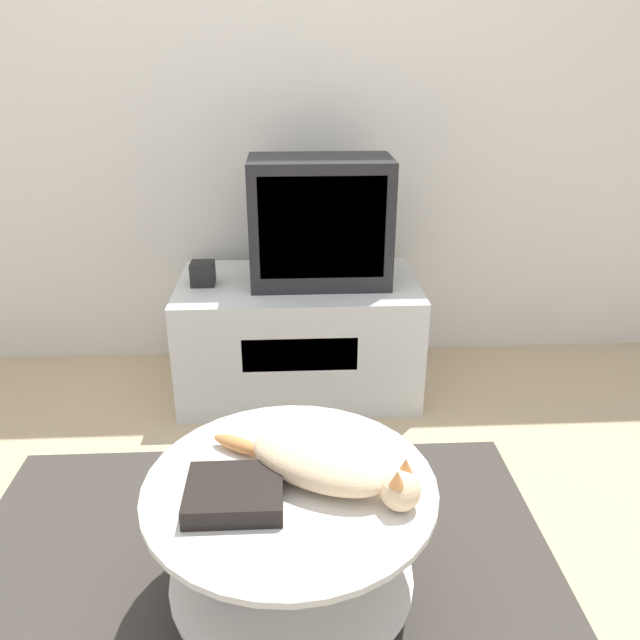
{
  "coord_description": "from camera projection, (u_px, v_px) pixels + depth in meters",
  "views": [
    {
      "loc": [
        0.11,
        -1.24,
        1.42
      ],
      "look_at": [
        0.21,
        0.64,
        0.59
      ],
      "focal_mm": 35.0,
      "sensor_mm": 36.0,
      "label": 1
    }
  ],
  "objects": [
    {
      "name": "cat",
      "position": [
        326.0,
        464.0,
        1.54
      ],
      "size": [
        0.52,
        0.36,
        0.12
      ],
      "rotation": [
        0.0,
        0.0,
        -0.54
      ],
      "color": "beige",
      "rests_on": "coffee_table"
    },
    {
      "name": "tv_stand",
      "position": [
        299.0,
        335.0,
        2.76
      ],
      "size": [
        1.02,
        0.6,
        0.51
      ],
      "color": "silver",
      "rests_on": "ground_plane"
    },
    {
      "name": "coffee_table",
      "position": [
        290.0,
        529.0,
        1.62
      ],
      "size": [
        0.74,
        0.74,
        0.4
      ],
      "color": "#B2B2B7",
      "rests_on": "rug"
    },
    {
      "name": "speaker",
      "position": [
        203.0,
        274.0,
        2.6
      ],
      "size": [
        0.1,
        0.1,
        0.1
      ],
      "color": "black",
      "rests_on": "tv_stand"
    },
    {
      "name": "tv",
      "position": [
        320.0,
        222.0,
        2.55
      ],
      "size": [
        0.57,
        0.31,
        0.52
      ],
      "color": "#232326",
      "rests_on": "tv_stand"
    },
    {
      "name": "wall_back",
      "position": [
        261.0,
        78.0,
        2.68
      ],
      "size": [
        8.0,
        0.05,
        2.6
      ],
      "color": "silver",
      "rests_on": "ground_plane"
    },
    {
      "name": "dvd_box",
      "position": [
        235.0,
        493.0,
        1.48
      ],
      "size": [
        0.23,
        0.19,
        0.05
      ],
      "color": "black",
      "rests_on": "coffee_table"
    },
    {
      "name": "ground_plane",
      "position": [
        257.0,
        614.0,
        1.7
      ],
      "size": [
        12.0,
        12.0,
        0.0
      ],
      "primitive_type": "plane",
      "color": "tan"
    },
    {
      "name": "rug",
      "position": [
        257.0,
        612.0,
        1.7
      ],
      "size": [
        1.77,
        1.48,
        0.02
      ],
      "color": "#3D3833",
      "rests_on": "ground_plane"
    }
  ]
}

